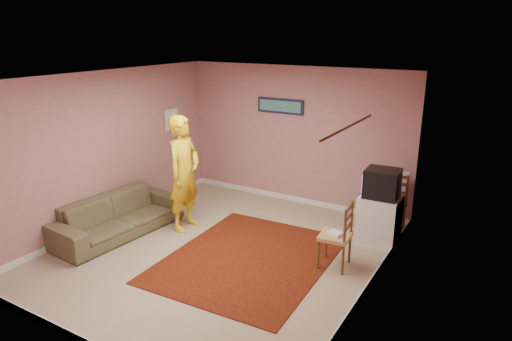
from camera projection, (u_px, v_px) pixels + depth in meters
The scene contains 25 objects.
ground at pixel (220, 252), 6.89m from camera, with size 5.00×5.00×0.00m, color tan.
wall_back at pixel (295, 136), 8.57m from camera, with size 4.50×0.02×2.60m, color #AA746F.
wall_front at pixel (71, 235), 4.45m from camera, with size 4.50×0.02×2.60m, color #AA746F.
wall_left at pixel (108, 150), 7.60m from camera, with size 0.02×5.00×2.60m, color #AA746F.
wall_right at pixel (373, 198), 5.42m from camera, with size 0.02×5.00×2.60m, color #AA746F.
ceiling at pixel (216, 77), 6.12m from camera, with size 4.50×5.00×0.02m, color silver.
baseboard_back at pixel (293, 198), 8.93m from camera, with size 4.50×0.02×0.10m, color silver.
baseboard_left at pixel (115, 219), 7.97m from camera, with size 0.02×5.00×0.10m, color silver.
baseboard_right at pixel (365, 290), 5.79m from camera, with size 0.02×5.00×0.10m, color silver.
window at pixel (348, 211), 4.63m from camera, with size 0.01×1.10×1.50m, color black.
curtain_sheer at pixel (340, 234), 4.58m from camera, with size 0.01×0.75×2.10m, color silver.
curtain_floral at pixel (361, 211), 5.16m from camera, with size 0.01×0.35×2.10m, color beige.
curtain_rod at pixel (349, 127), 4.40m from camera, with size 0.02×0.02×1.40m, color #5B2C1B.
picture_back at pixel (280, 106), 8.52m from camera, with size 0.95×0.04×0.28m.
picture_left at pixel (172, 119), 8.83m from camera, with size 0.04×0.38×0.42m.
area_rug at pixel (249, 258), 6.68m from camera, with size 2.20×2.75×0.01m, color #320506.
tv_cabinet at pixel (379, 220), 7.10m from camera, with size 0.60×0.54×0.76m, color silver.
crt_tv at pixel (382, 183), 6.93m from camera, with size 0.53×0.48×0.44m.
chair_a at pixel (391, 198), 7.41m from camera, with size 0.47×0.45×0.53m.
dvd_player at pixel (391, 202), 7.43m from camera, with size 0.37×0.27×0.06m, color #A6A6AA.
blue_throw at pixel (395, 184), 7.50m from camera, with size 0.43×0.05×0.45m, color #9BD1FF.
chair_b at pixel (336, 228), 6.32m from camera, with size 0.45×0.47×0.52m.
game_console at pixel (335, 233), 6.34m from camera, with size 0.20×0.14×0.04m, color white.
sofa at pixel (118, 216), 7.42m from camera, with size 2.17×0.85×0.63m, color brown.
person at pixel (184, 173), 7.47m from camera, with size 0.70×0.46×1.93m, color gold.
Camera 1 is at (3.63, -5.08, 3.22)m, focal length 32.00 mm.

